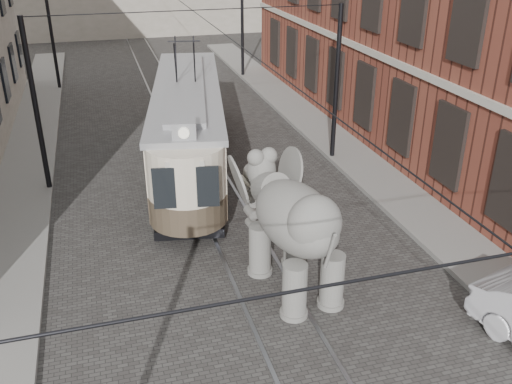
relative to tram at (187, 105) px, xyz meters
name	(u,v)px	position (x,y,z in m)	size (l,w,h in m)	color
ground	(246,253)	(0.38, -6.98, -2.41)	(120.00, 120.00, 0.00)	#3C3A37
tram_rails	(246,252)	(0.38, -6.98, -2.40)	(1.54, 80.00, 0.02)	slate
sidewalk_right	(431,223)	(6.38, -6.98, -2.33)	(2.00, 60.00, 0.15)	slate
sidewalk_left	(4,287)	(-6.12, -6.98, -2.33)	(2.00, 60.00, 0.15)	slate
catenary	(202,104)	(0.18, -1.98, 0.59)	(11.00, 30.20, 6.00)	black
tram	(187,105)	(0.00, 0.00, 0.00)	(2.50, 12.14, 4.82)	beige
elephant	(295,234)	(1.11, -8.98, -0.81)	(2.87, 5.21, 3.19)	#65635E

